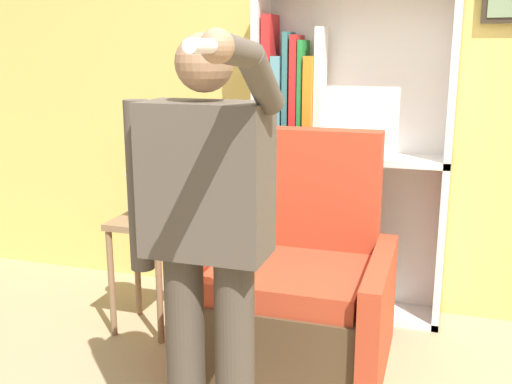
{
  "coord_description": "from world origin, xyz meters",
  "views": [
    {
      "loc": [
        0.39,
        -1.62,
        1.59
      ],
      "look_at": [
        -0.36,
        0.73,
        1.0
      ],
      "focal_mm": 42.0,
      "sensor_mm": 36.0,
      "label": 1
    }
  ],
  "objects_px": {
    "bookcase": "(324,163)",
    "person_standing": "(206,233)",
    "side_table": "(146,245)",
    "armchair": "(294,289)",
    "table_lamp": "(143,166)"
  },
  "relations": [
    {
      "from": "bookcase",
      "to": "person_standing",
      "type": "height_order",
      "value": "bookcase"
    },
    {
      "from": "person_standing",
      "to": "table_lamp",
      "type": "height_order",
      "value": "person_standing"
    },
    {
      "from": "bookcase",
      "to": "armchair",
      "type": "xyz_separation_m",
      "value": [
        -0.02,
        -0.63,
        -0.56
      ]
    },
    {
      "from": "armchair",
      "to": "person_standing",
      "type": "bearing_deg",
      "value": -95.94
    },
    {
      "from": "bookcase",
      "to": "table_lamp",
      "type": "distance_m",
      "value": 1.08
    },
    {
      "from": "armchair",
      "to": "side_table",
      "type": "xyz_separation_m",
      "value": [
        -0.88,
        0.04,
        0.14
      ]
    },
    {
      "from": "person_standing",
      "to": "side_table",
      "type": "height_order",
      "value": "person_standing"
    },
    {
      "from": "table_lamp",
      "to": "armchair",
      "type": "bearing_deg",
      "value": -2.6
    },
    {
      "from": "side_table",
      "to": "bookcase",
      "type": "bearing_deg",
      "value": 33.52
    },
    {
      "from": "armchair",
      "to": "table_lamp",
      "type": "height_order",
      "value": "armchair"
    },
    {
      "from": "bookcase",
      "to": "person_standing",
      "type": "bearing_deg",
      "value": -94.34
    },
    {
      "from": "bookcase",
      "to": "table_lamp",
      "type": "relative_size",
      "value": 4.5
    },
    {
      "from": "person_standing",
      "to": "side_table",
      "type": "bearing_deg",
      "value": 128.3
    },
    {
      "from": "person_standing",
      "to": "table_lamp",
      "type": "relative_size",
      "value": 3.82
    },
    {
      "from": "armchair",
      "to": "table_lamp",
      "type": "distance_m",
      "value": 1.06
    }
  ]
}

